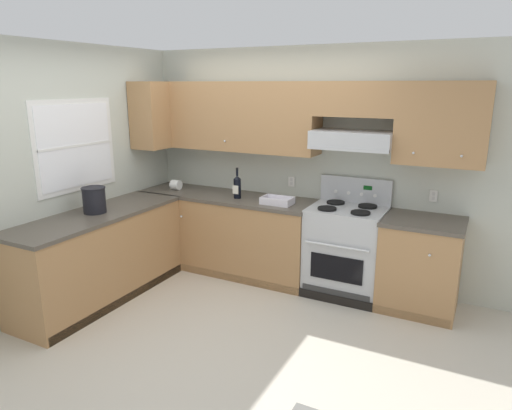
# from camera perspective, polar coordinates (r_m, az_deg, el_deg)

# --- Properties ---
(ground_plane) EXTENTS (7.04, 7.04, 0.00)m
(ground_plane) POSITION_cam_1_polar(r_m,az_deg,el_deg) (4.41, -6.47, -14.50)
(ground_plane) COLOR beige
(wall_back) EXTENTS (4.68, 0.57, 2.55)m
(wall_back) POSITION_cam_1_polar(r_m,az_deg,el_deg) (5.08, 6.53, 7.07)
(wall_back) COLOR beige
(wall_back) RESTS_ON ground_plane
(wall_left) EXTENTS (0.47, 4.00, 2.55)m
(wall_left) POSITION_cam_1_polar(r_m,az_deg,el_deg) (5.14, -20.45, 4.81)
(wall_left) COLOR beige
(wall_left) RESTS_ON ground_plane
(counter_back_run) EXTENTS (3.60, 0.65, 0.91)m
(counter_back_run) POSITION_cam_1_polar(r_m,az_deg,el_deg) (5.18, 1.71, -4.38)
(counter_back_run) COLOR #A87A4C
(counter_back_run) RESTS_ON ground_plane
(counter_left_run) EXTENTS (0.63, 1.91, 0.91)m
(counter_left_run) POSITION_cam_1_polar(r_m,az_deg,el_deg) (4.97, -18.76, -6.05)
(counter_left_run) COLOR #A87A4C
(counter_left_run) RESTS_ON ground_plane
(stove) EXTENTS (0.76, 0.62, 1.20)m
(stove) POSITION_cam_1_polar(r_m,az_deg,el_deg) (4.89, 11.03, -5.49)
(stove) COLOR #B7BABC
(stove) RESTS_ON ground_plane
(wine_bottle) EXTENTS (0.08, 0.08, 0.35)m
(wine_bottle) POSITION_cam_1_polar(r_m,az_deg,el_deg) (5.14, -2.34, 2.33)
(wine_bottle) COLOR black
(wine_bottle) RESTS_ON counter_back_run
(bowl) EXTENTS (0.33, 0.21, 0.08)m
(bowl) POSITION_cam_1_polar(r_m,az_deg,el_deg) (4.91, 2.66, 0.43)
(bowl) COLOR silver
(bowl) RESTS_ON counter_back_run
(bucket) EXTENTS (0.23, 0.23, 0.26)m
(bucket) POSITION_cam_1_polar(r_m,az_deg,el_deg) (4.82, -19.44, 0.66)
(bucket) COLOR black
(bucket) RESTS_ON counter_left_run
(paper_towel_roll) EXTENTS (0.11, 0.12, 0.12)m
(paper_towel_roll) POSITION_cam_1_polar(r_m,az_deg,el_deg) (5.65, -9.90, 2.48)
(paper_towel_roll) COLOR white
(paper_towel_roll) RESTS_ON counter_back_run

